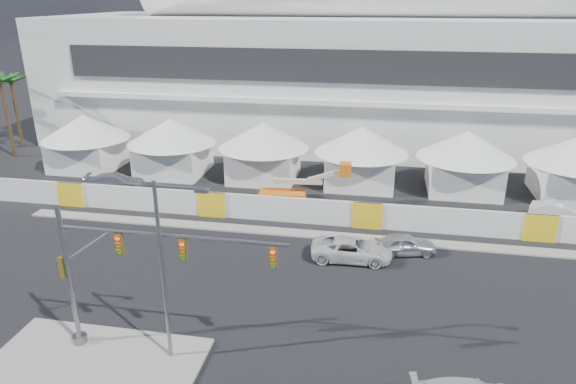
% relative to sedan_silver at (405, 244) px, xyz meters
% --- Properties ---
extents(ground, '(160.00, 160.00, 0.00)m').
position_rel_sedan_silver_xyz_m(ground, '(-8.64, -10.78, -0.69)').
color(ground, black).
rests_on(ground, ground).
extents(median_island, '(10.00, 5.00, 0.15)m').
position_rel_sedan_silver_xyz_m(median_island, '(-14.64, -13.78, -0.62)').
color(median_island, gray).
rests_on(median_island, ground).
extents(stadium, '(80.00, 24.80, 21.98)m').
position_rel_sedan_silver_xyz_m(stadium, '(0.07, 30.72, 8.76)').
color(stadium, silver).
rests_on(stadium, ground).
extents(tent_row, '(53.40, 8.40, 5.40)m').
position_rel_sedan_silver_xyz_m(tent_row, '(-8.14, 13.22, 2.46)').
color(tent_row, white).
rests_on(tent_row, ground).
extents(hoarding_fence, '(70.00, 0.25, 2.00)m').
position_rel_sedan_silver_xyz_m(hoarding_fence, '(-2.64, 3.72, 0.31)').
color(hoarding_fence, silver).
rests_on(hoarding_fence, ground).
extents(palm_cluster, '(10.60, 10.60, 8.55)m').
position_rel_sedan_silver_xyz_m(palm_cluster, '(-42.10, 18.72, 6.19)').
color(palm_cluster, '#47331E').
rests_on(palm_cluster, ground).
extents(sedan_silver, '(2.48, 4.33, 1.39)m').
position_rel_sedan_silver_xyz_m(sedan_silver, '(0.00, 0.00, 0.00)').
color(sedan_silver, silver).
rests_on(sedan_silver, ground).
extents(pickup_curb, '(2.59, 5.35, 1.47)m').
position_rel_sedan_silver_xyz_m(pickup_curb, '(-3.44, -1.44, 0.04)').
color(pickup_curb, silver).
rests_on(pickup_curb, ground).
extents(lot_car_a, '(3.35, 5.11, 1.59)m').
position_rel_sedan_silver_xyz_m(lot_car_a, '(12.00, 7.14, 0.10)').
color(lot_car_a, white).
rests_on(lot_car_a, ground).
extents(lot_car_c, '(3.34, 5.50, 1.49)m').
position_rel_sedan_silver_xyz_m(lot_car_c, '(-24.94, 7.81, 0.05)').
color(lot_car_c, '#A9A8AD').
rests_on(lot_car_c, ground).
extents(traffic_mast, '(10.92, 0.70, 7.23)m').
position_rel_sedan_silver_xyz_m(traffic_mast, '(-13.76, -12.71, 3.55)').
color(traffic_mast, slate).
rests_on(traffic_mast, median_island).
extents(streetlight_median, '(2.45, 0.25, 8.86)m').
position_rel_sedan_silver_xyz_m(streetlight_median, '(-11.06, -12.85, 4.55)').
color(streetlight_median, gray).
rests_on(streetlight_median, median_island).
extents(boom_lift, '(7.52, 1.99, 3.79)m').
position_rel_sedan_silver_xyz_m(boom_lift, '(-8.96, 6.99, 0.33)').
color(boom_lift, orange).
rests_on(boom_lift, ground).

